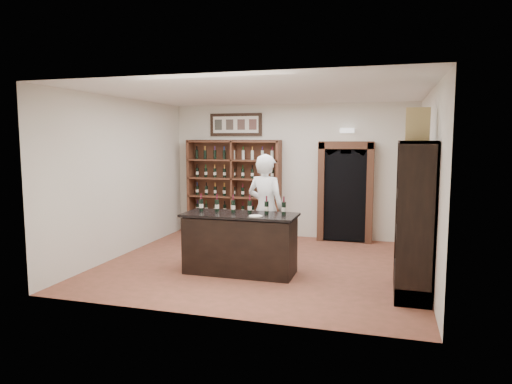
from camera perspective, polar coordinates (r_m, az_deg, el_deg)
floor at (r=8.23m, az=0.67°, el=-9.02°), size 5.50×5.50×0.00m
ceiling at (r=7.96m, az=0.70°, el=12.26°), size 5.50×5.50×0.00m
wall_back at (r=10.38m, az=4.36°, el=2.64°), size 5.50×0.04×3.00m
wall_left at (r=9.08m, az=-16.30°, el=1.82°), size 0.04×5.00×3.00m
wall_right at (r=7.70m, az=20.82°, el=0.83°), size 0.04×5.00×3.00m
wine_shelf at (r=10.60m, az=-2.74°, el=0.57°), size 2.20×0.38×2.20m
framed_picture at (r=10.67m, az=-2.54°, el=8.41°), size 1.25×0.04×0.52m
arched_doorway at (r=10.06m, az=11.13°, el=0.34°), size 1.17×0.35×2.17m
emergency_light at (r=10.10m, az=11.34°, el=7.53°), size 0.30×0.10×0.10m
tasting_counter at (r=7.61m, az=-2.00°, el=-6.49°), size 1.88×0.78×1.00m
counter_bottle_0 at (r=7.81m, az=-6.87°, el=-1.60°), size 0.07×0.07×0.30m
counter_bottle_1 at (r=7.71m, az=-4.90°, el=-1.69°), size 0.07×0.07×0.30m
counter_bottle_2 at (r=7.61m, az=-2.87°, el=-1.78°), size 0.07×0.07×0.30m
counter_bottle_3 at (r=7.52m, az=-0.79°, el=-1.87°), size 0.07×0.07×0.30m
counter_bottle_4 at (r=7.44m, az=1.33°, el=-1.96°), size 0.07×0.07×0.30m
counter_bottle_5 at (r=7.38m, az=3.49°, el=-2.05°), size 0.07×0.07×0.30m
side_cabinet at (r=6.91m, az=19.29°, el=-6.00°), size 0.48×1.20×2.20m
shopkeeper at (r=8.08m, az=1.23°, el=-2.19°), size 0.81×0.64×1.96m
plate at (r=7.21m, az=-0.03°, el=-3.04°), size 0.21×0.21×0.02m
wine_crate at (r=6.81m, az=19.56°, el=8.00°), size 0.33×0.14×0.46m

